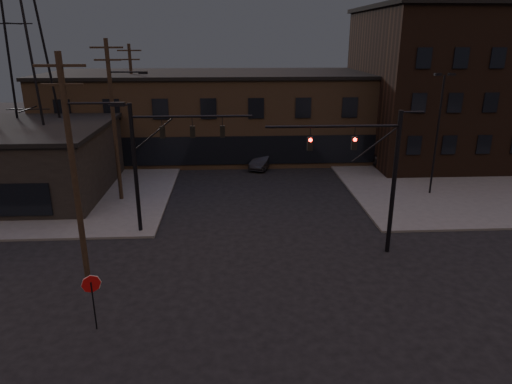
% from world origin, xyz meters
% --- Properties ---
extents(ground, '(140.00, 140.00, 0.00)m').
position_xyz_m(ground, '(0.00, 0.00, 0.00)').
color(ground, black).
rests_on(ground, ground).
extents(sidewalk_ne, '(30.00, 30.00, 0.15)m').
position_xyz_m(sidewalk_ne, '(22.00, 22.00, 0.07)').
color(sidewalk_ne, '#474744').
rests_on(sidewalk_ne, ground).
extents(sidewalk_nw, '(30.00, 30.00, 0.15)m').
position_xyz_m(sidewalk_nw, '(-22.00, 22.00, 0.07)').
color(sidewalk_nw, '#474744').
rests_on(sidewalk_nw, ground).
extents(building_row, '(40.00, 12.00, 8.00)m').
position_xyz_m(building_row, '(0.00, 28.00, 4.00)').
color(building_row, brown).
rests_on(building_row, ground).
extents(building_right, '(22.00, 16.00, 14.00)m').
position_xyz_m(building_right, '(22.00, 26.00, 7.00)').
color(building_right, black).
rests_on(building_right, ground).
extents(traffic_signal_near, '(7.12, 0.24, 8.00)m').
position_xyz_m(traffic_signal_near, '(5.36, 4.50, 4.93)').
color(traffic_signal_near, black).
rests_on(traffic_signal_near, ground).
extents(traffic_signal_far, '(7.12, 0.24, 8.00)m').
position_xyz_m(traffic_signal_far, '(-6.72, 8.00, 5.01)').
color(traffic_signal_far, black).
rests_on(traffic_signal_far, ground).
extents(stop_sign, '(0.72, 0.33, 2.48)m').
position_xyz_m(stop_sign, '(-8.00, -1.99, 1.84)').
color(stop_sign, black).
rests_on(stop_sign, ground).
extents(utility_pole_near, '(3.70, 0.28, 11.00)m').
position_xyz_m(utility_pole_near, '(-9.43, 2.00, 5.87)').
color(utility_pole_near, black).
rests_on(utility_pole_near, ground).
extents(utility_pole_mid, '(3.70, 0.28, 11.50)m').
position_xyz_m(utility_pole_mid, '(-10.44, 14.00, 6.13)').
color(utility_pole_mid, black).
rests_on(utility_pole_mid, ground).
extents(utility_pole_far, '(2.20, 0.28, 11.00)m').
position_xyz_m(utility_pole_far, '(-11.50, 26.00, 5.78)').
color(utility_pole_far, black).
rests_on(utility_pole_far, ground).
extents(transmission_tower, '(7.00, 7.00, 25.00)m').
position_xyz_m(transmission_tower, '(-18.00, 18.00, 12.50)').
color(transmission_tower, black).
rests_on(transmission_tower, ground).
extents(lot_light_a, '(1.50, 0.28, 9.14)m').
position_xyz_m(lot_light_a, '(13.00, 14.00, 5.51)').
color(lot_light_a, black).
rests_on(lot_light_a, ground).
extents(lot_light_b, '(1.50, 0.28, 9.14)m').
position_xyz_m(lot_light_b, '(19.00, 19.00, 5.51)').
color(lot_light_b, black).
rests_on(lot_light_b, ground).
extents(parked_car_lot_a, '(5.13, 3.14, 1.63)m').
position_xyz_m(parked_car_lot_a, '(13.21, 21.37, 0.97)').
color(parked_car_lot_a, black).
rests_on(parked_car_lot_a, sidewalk_ne).
extents(parked_car_lot_b, '(5.36, 3.28, 1.45)m').
position_xyz_m(parked_car_lot_b, '(18.66, 23.97, 0.88)').
color(parked_car_lot_b, '#A2A2A4').
rests_on(parked_car_lot_b, sidewalk_ne).
extents(car_crossing, '(2.88, 4.33, 1.35)m').
position_xyz_m(car_crossing, '(0.63, 22.36, 0.67)').
color(car_crossing, black).
rests_on(car_crossing, ground).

